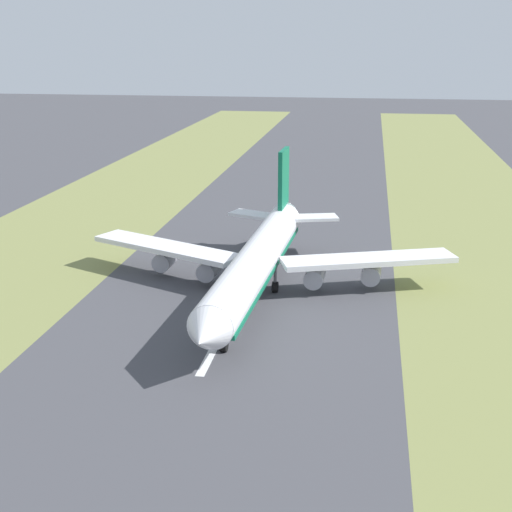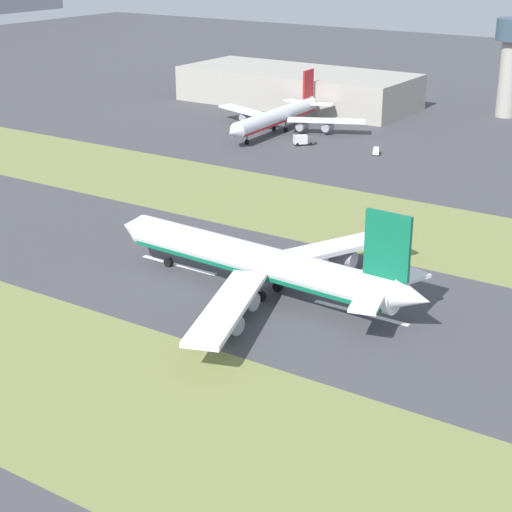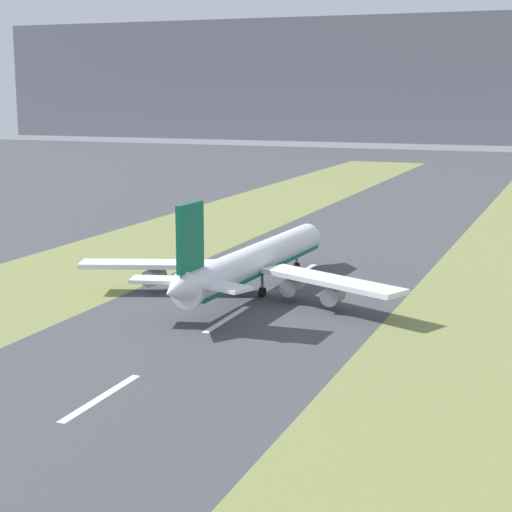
{
  "view_description": "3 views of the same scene",
  "coord_description": "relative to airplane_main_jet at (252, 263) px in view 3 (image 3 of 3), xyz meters",
  "views": [
    {
      "loc": [
        -19.58,
        104.84,
        40.47
      ],
      "look_at": [
        -2.54,
        -2.33,
        7.0
      ],
      "focal_mm": 50.0,
      "sensor_mm": 36.0,
      "label": 1
    },
    {
      "loc": [
        -121.08,
        -81.79,
        61.77
      ],
      "look_at": [
        -2.54,
        -2.33,
        7.0
      ],
      "focal_mm": 60.0,
      "sensor_mm": 36.0,
      "label": 2
    },
    {
      "loc": [
        55.0,
        -150.06,
        37.92
      ],
      "look_at": [
        -2.54,
        -2.33,
        7.0
      ],
      "focal_mm": 60.0,
      "sensor_mm": 36.0,
      "label": 3
    }
  ],
  "objects": [
    {
      "name": "airplane_main_jet",
      "position": [
        0.0,
        0.0,
        0.0
      ],
      "size": [
        64.07,
        67.18,
        20.2
      ],
      "color": "white",
      "rests_on": "ground"
    },
    {
      "name": "ground_plane",
      "position": [
        2.62,
        4.23,
        -6.02
      ],
      "size": [
        800.0,
        800.0,
        0.0
      ],
      "primitive_type": "plane",
      "color": "#424247"
    },
    {
      "name": "centreline_dash_mid",
      "position": [
        2.62,
        -18.1,
        -6.01
      ],
      "size": [
        1.2,
        18.0,
        0.01
      ],
      "primitive_type": "cube",
      "color": "silver",
      "rests_on": "ground"
    },
    {
      "name": "centreline_dash_far",
      "position": [
        2.62,
        21.9,
        -6.01
      ],
      "size": [
        1.2,
        18.0,
        0.01
      ],
      "primitive_type": "cube",
      "color": "silver",
      "rests_on": "ground"
    },
    {
      "name": "grass_median_west",
      "position": [
        -42.38,
        4.23,
        -6.02
      ],
      "size": [
        40.0,
        600.0,
        0.01
      ],
      "primitive_type": "cube",
      "color": "olive",
      "rests_on": "ground"
    },
    {
      "name": "centreline_dash_near",
      "position": [
        2.62,
        -58.1,
        -6.01
      ],
      "size": [
        1.2,
        18.0,
        0.01
      ],
      "primitive_type": "cube",
      "color": "silver",
      "rests_on": "ground"
    }
  ]
}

